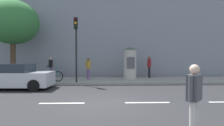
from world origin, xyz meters
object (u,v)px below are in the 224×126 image
poster_column (130,63)px  pedestrian_with_backpack (194,94)px  traffic_light (76,39)px  pedestrian_with_bag (88,67)px  parked_car_dark (13,77)px  pedestrian_in_red_top (51,65)px  street_tree (13,22)px  pedestrian_in_dark_shirt (149,65)px  bicycle_leaning (51,76)px

poster_column → pedestrian_with_backpack: bearing=-89.4°
traffic_light → pedestrian_with_bag: bearing=72.5°
pedestrian_with_bag → parked_car_dark: pedestrian_with_bag is taller
poster_column → pedestrian_in_red_top: (-6.39, 0.75, -0.25)m
street_tree → pedestrian_in_dark_shirt: (10.53, 1.02, -3.22)m
pedestrian_with_backpack → parked_car_dark: pedestrian_with_backpack is taller
street_tree → traffic_light: bearing=-21.6°
street_tree → pedestrian_with_bag: street_tree is taller
pedestrian_in_dark_shirt → parked_car_dark: pedestrian_in_dark_shirt is taller
pedestrian_with_backpack → pedestrian_in_red_top: (-6.51, 11.83, 0.16)m
pedestrian_with_backpack → traffic_light: bearing=114.6°
street_tree → bicycle_leaning: 5.15m
street_tree → parked_car_dark: size_ratio=1.36×
street_tree → pedestrian_with_bag: size_ratio=3.63×
poster_column → pedestrian_with_bag: poster_column is taller
street_tree → pedestrian_with_bag: 6.52m
traffic_light → pedestrian_in_red_top: (-2.53, 3.15, -1.88)m
poster_column → street_tree: 9.37m
traffic_light → pedestrian_in_dark_shirt: 6.55m
pedestrian_with_bag → bicycle_leaning: 2.85m
pedestrian_in_red_top → bicycle_leaning: (0.67, -2.43, -0.61)m
pedestrian_with_bag → pedestrian_with_backpack: bearing=-72.5°
poster_column → street_tree: size_ratio=0.42×
pedestrian_with_bag → pedestrian_in_red_top: bearing=159.8°
pedestrian_in_red_top → poster_column: bearing=-6.7°
pedestrian_with_bag → pedestrian_in_dark_shirt: 5.01m
traffic_light → poster_column: 4.83m
pedestrian_in_red_top → parked_car_dark: (-0.88, -4.70, -0.44)m
pedestrian_with_backpack → parked_car_dark: bearing=136.0°
traffic_light → parked_car_dark: traffic_light is taller
street_tree → pedestrian_with_bag: (5.63, 0.01, -3.30)m
pedestrian_with_backpack → pedestrian_with_bag: 11.19m
poster_column → pedestrian_in_red_top: size_ratio=1.46×
traffic_light → street_tree: street_tree is taller
poster_column → street_tree: bearing=-177.3°
street_tree → pedestrian_in_dark_shirt: street_tree is taller
bicycle_leaning → parked_car_dark: size_ratio=0.40×
pedestrian_with_backpack → poster_column: bearing=90.6°
pedestrian_with_backpack → bicycle_leaning: (-5.84, 9.40, -0.45)m
poster_column → street_tree: street_tree is taller
traffic_light → pedestrian_with_bag: 2.83m
bicycle_leaning → parked_car_dark: bearing=-124.3°
bicycle_leaning → parked_car_dark: parked_car_dark is taller
traffic_light → pedestrian_in_red_top: bearing=128.7°
traffic_light → parked_car_dark: 4.40m
pedestrian_in_red_top → bicycle_leaning: bearing=-74.7°
pedestrian_with_backpack → pedestrian_in_red_top: bearing=118.8°
bicycle_leaning → pedestrian_with_backpack: bearing=-58.2°
poster_column → parked_car_dark: bearing=-151.5°
traffic_light → bicycle_leaning: (-1.86, 0.72, -2.49)m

